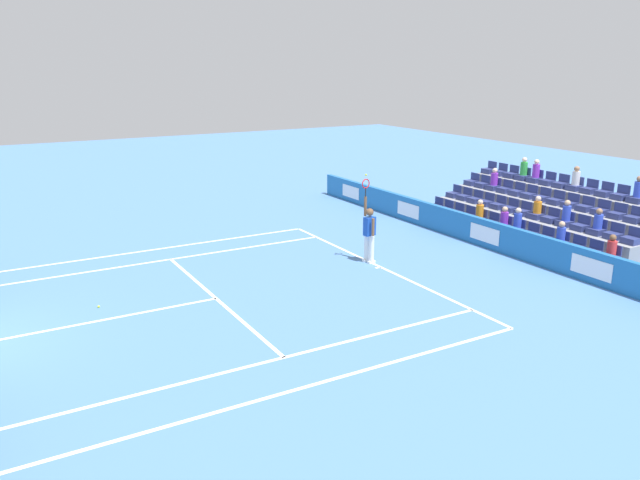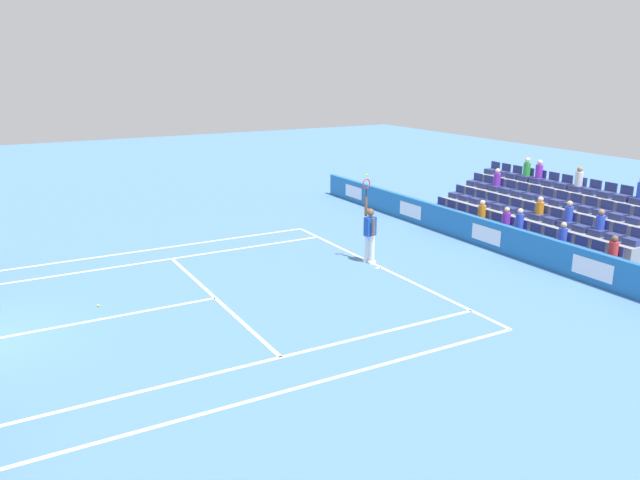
% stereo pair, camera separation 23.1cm
% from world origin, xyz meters
% --- Properties ---
extents(line_baseline, '(10.97, 0.10, 0.01)m').
position_xyz_m(line_baseline, '(0.00, -11.89, 0.00)').
color(line_baseline, white).
rests_on(line_baseline, ground).
extents(line_service, '(8.23, 0.10, 0.01)m').
position_xyz_m(line_service, '(0.00, -6.40, 0.00)').
color(line_service, white).
rests_on(line_service, ground).
extents(line_centre_service, '(0.10, 6.40, 0.01)m').
position_xyz_m(line_centre_service, '(0.00, -3.20, 0.00)').
color(line_centre_service, white).
rests_on(line_centre_service, ground).
extents(line_singles_sideline_left, '(0.10, 11.89, 0.01)m').
position_xyz_m(line_singles_sideline_left, '(4.12, -5.95, 0.00)').
color(line_singles_sideline_left, white).
rests_on(line_singles_sideline_left, ground).
extents(line_singles_sideline_right, '(0.10, 11.89, 0.01)m').
position_xyz_m(line_singles_sideline_right, '(-4.12, -5.95, 0.00)').
color(line_singles_sideline_right, white).
rests_on(line_singles_sideline_right, ground).
extents(line_doubles_sideline_left, '(0.10, 11.89, 0.01)m').
position_xyz_m(line_doubles_sideline_left, '(5.49, -5.95, 0.00)').
color(line_doubles_sideline_left, white).
rests_on(line_doubles_sideline_left, ground).
extents(line_doubles_sideline_right, '(0.10, 11.89, 0.01)m').
position_xyz_m(line_doubles_sideline_right, '(-5.49, -5.95, 0.00)').
color(line_doubles_sideline_right, white).
rests_on(line_doubles_sideline_right, ground).
extents(line_centre_mark, '(0.10, 0.20, 0.01)m').
position_xyz_m(line_centre_mark, '(0.00, -11.79, 0.00)').
color(line_centre_mark, white).
rests_on(line_centre_mark, ground).
extents(sponsor_barrier, '(21.50, 0.22, 0.97)m').
position_xyz_m(sponsor_barrier, '(0.00, -16.38, 0.49)').
color(sponsor_barrier, '#1E66AD').
rests_on(sponsor_barrier, ground).
extents(tennis_player, '(0.53, 0.39, 2.85)m').
position_xyz_m(tennis_player, '(0.63, -11.86, 0.99)').
color(tennis_player, white).
rests_on(tennis_player, ground).
extents(stadium_stand, '(8.68, 3.80, 2.60)m').
position_xyz_m(stadium_stand, '(-0.01, -19.32, 0.68)').
color(stadium_stand, gray).
rests_on(stadium_stand, ground).
extents(loose_tennis_ball, '(0.07, 0.07, 0.07)m').
position_xyz_m(loose_tennis_ball, '(0.91, -3.49, 0.03)').
color(loose_tennis_ball, '#D1E533').
rests_on(loose_tennis_ball, ground).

